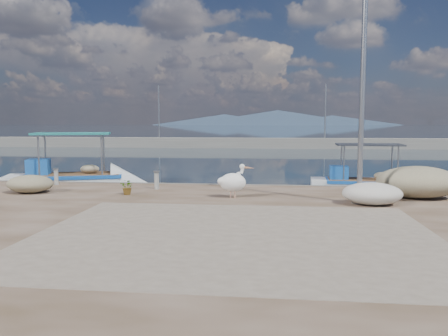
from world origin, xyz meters
The scene contains 15 objects.
ground centered at (0.00, 0.00, 0.00)m, with size 1400.00×1400.00×0.00m, color #162635.
quay centered at (0.00, -6.00, 0.25)m, with size 44.00×22.00×0.50m, color #47341E.
quay_patch centered at (1.00, -3.00, 0.50)m, with size 9.00×7.00×0.01m, color gray.
breakwater centered at (0.00, 40.00, 0.60)m, with size 120.00×2.20×7.50m.
mountains centered at (4.39, 650.00, 9.51)m, with size 370.00×280.00×22.00m.
boat_left centered at (-7.57, 6.99, 0.23)m, with size 6.51×3.85×2.98m.
boat_right centered at (6.01, 7.27, 0.19)m, with size 5.15×1.97×2.43m.
pelican centered at (0.53, 1.88, 1.04)m, with size 1.19×0.62×1.15m.
lamp_post centered at (4.52, 1.30, 3.80)m, with size 0.44×0.96×7.00m.
bollard_near centered at (-2.54, 3.49, 0.88)m, with size 0.23×0.23×0.70m.
bollard_far centered at (-6.91, 4.18, 0.86)m, with size 0.22×0.22×0.67m.
potted_plant centered at (-3.21, 2.11, 0.77)m, with size 0.48×0.42×0.54m, color #33722D.
net_pile_b centered at (-6.85, 2.14, 0.82)m, with size 1.65×1.28×0.64m, color tan.
net_pile_d centered at (4.88, 1.12, 0.84)m, with size 1.82×1.36×0.68m, color silver.
net_pile_c centered at (6.67, 2.53, 1.03)m, with size 2.72×1.94×1.07m, color tan.
Camera 1 is at (1.80, -12.55, 3.01)m, focal length 35.00 mm.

